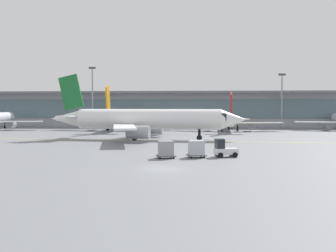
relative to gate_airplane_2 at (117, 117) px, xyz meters
The scene contains 11 objects.
ground_plane 64.30m from the gate_airplane_2, 74.56° to the right, with size 400.00×400.00×0.00m, color slate.
taxiway_centreline_stripe 31.69m from the gate_airplane_2, 69.16° to the right, with size 110.00×0.36×0.01m, color yellow.
terminal_concourse 25.87m from the gate_airplane_2, 48.50° to the left, with size 217.91×11.00×9.60m.
gate_airplane_2 is the anchor object (origin of this frame).
gate_airplane_3 26.13m from the gate_airplane_2, ahead, with size 24.12×25.88×8.59m.
taxiing_regional_jet 29.49m from the gate_airplane_2, 68.56° to the right, with size 34.44×31.94×11.40m.
baggage_tug 56.96m from the gate_airplane_2, 65.95° to the right, with size 2.88×2.17×2.10m.
cargo_dolly_lead 56.55m from the gate_airplane_2, 69.22° to the right, with size 2.45×2.09×1.94m.
cargo_dolly_trailing 56.31m from the gate_airplane_2, 72.76° to the right, with size 2.45×2.09×1.94m.
apron_light_mast_1 14.24m from the gate_airplane_2, 130.93° to the left, with size 1.80×0.36×15.72m.
apron_light_mast_2 41.44m from the gate_airplane_2, 15.76° to the left, with size 1.80×0.36×13.81m.
Camera 1 is at (4.40, -41.11, 5.97)m, focal length 47.66 mm.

